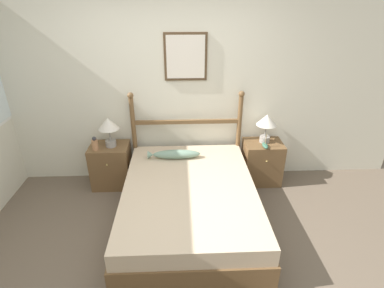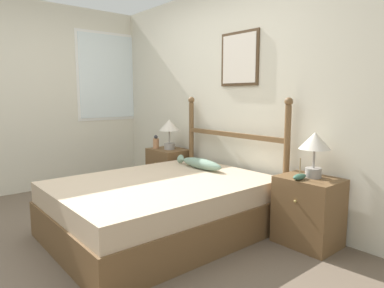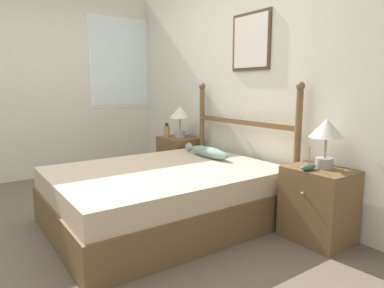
# 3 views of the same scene
# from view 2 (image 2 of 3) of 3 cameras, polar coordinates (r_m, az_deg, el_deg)

# --- Properties ---
(ground_plane) EXTENTS (16.00, 16.00, 0.00)m
(ground_plane) POSITION_cam_2_polar(r_m,az_deg,el_deg) (3.32, -16.73, -15.44)
(ground_plane) COLOR brown
(wall_back) EXTENTS (6.40, 0.08, 2.55)m
(wall_back) POSITION_cam_2_polar(r_m,az_deg,el_deg) (4.04, 5.83, 7.68)
(wall_back) COLOR beige
(wall_back) RESTS_ON ground_plane
(wall_left) EXTENTS (0.08, 6.40, 2.55)m
(wall_left) POSITION_cam_2_polar(r_m,az_deg,el_deg) (5.09, -26.62, 7.01)
(wall_left) COLOR beige
(wall_left) RESTS_ON ground_plane
(bed) EXTENTS (1.48, 1.97, 0.51)m
(bed) POSITION_cam_2_polar(r_m,az_deg,el_deg) (3.33, -5.01, -10.37)
(bed) COLOR brown
(bed) RESTS_ON ground_plane
(headboard) EXTENTS (1.50, 0.08, 1.29)m
(headboard) POSITION_cam_2_polar(r_m,az_deg,el_deg) (3.83, 6.72, -0.75)
(headboard) COLOR brown
(headboard) RESTS_ON ground_plane
(nightstand_left) EXTENTS (0.51, 0.42, 0.60)m
(nightstand_left) POSITION_cam_2_polar(r_m,az_deg,el_deg) (4.60, -3.94, -4.54)
(nightstand_left) COLOR brown
(nightstand_left) RESTS_ON ground_plane
(nightstand_right) EXTENTS (0.51, 0.42, 0.60)m
(nightstand_right) POSITION_cam_2_polar(r_m,az_deg,el_deg) (3.22, 18.81, -10.55)
(nightstand_right) COLOR brown
(nightstand_right) RESTS_ON ground_plane
(table_lamp_left) EXTENTS (0.27, 0.27, 0.40)m
(table_lamp_left) POSITION_cam_2_polar(r_m,az_deg,el_deg) (4.47, -3.81, 2.72)
(table_lamp_left) COLOR gray
(table_lamp_left) RESTS_ON nightstand_left
(table_lamp_right) EXTENTS (0.27, 0.27, 0.40)m
(table_lamp_right) POSITION_cam_2_polar(r_m,az_deg,el_deg) (3.10, 19.77, -0.14)
(table_lamp_right) COLOR gray
(table_lamp_right) RESTS_ON nightstand_right
(bottle) EXTENTS (0.08, 0.08, 0.18)m
(bottle) POSITION_cam_2_polar(r_m,az_deg,el_deg) (4.59, -6.02, 0.24)
(bottle) COLOR tan
(bottle) RESTS_ON nightstand_left
(model_boat) EXTENTS (0.07, 0.16, 0.19)m
(model_boat) POSITION_cam_2_polar(r_m,az_deg,el_deg) (3.04, 17.50, -5.18)
(model_boat) COLOR #386651
(model_boat) RESTS_ON nightstand_right
(fish_pillow) EXTENTS (0.67, 0.14, 0.11)m
(fish_pillow) POSITION_cam_2_polar(r_m,az_deg,el_deg) (3.74, 1.32, -3.25)
(fish_pillow) COLOR gray
(fish_pillow) RESTS_ON bed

